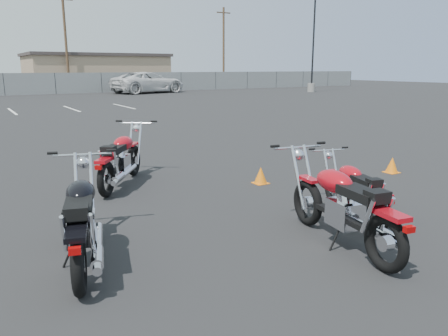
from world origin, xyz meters
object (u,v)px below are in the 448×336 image
white_van (148,76)px  motorcycle_second_black (82,220)px  motorcycle_third_red (356,190)px  motorcycle_rear_red (344,206)px  motorcycle_front_red (121,159)px

white_van → motorcycle_second_black: bearing=144.5°
motorcycle_third_red → motorcycle_rear_red: size_ratio=0.79×
motorcycle_front_red → motorcycle_third_red: bearing=-55.1°
motorcycle_front_red → white_van: 32.14m
motorcycle_front_red → white_van: white_van is taller
motorcycle_front_red → white_van: size_ratio=0.27×
motorcycle_second_black → motorcycle_third_red: motorcycle_second_black is taller
motorcycle_rear_red → white_van: (10.84, 33.99, 0.95)m
motorcycle_rear_red → white_van: 35.69m
motorcycle_third_red → motorcycle_rear_red: bearing=-144.6°
motorcycle_rear_red → white_van: white_van is taller
motorcycle_second_black → motorcycle_third_red: (3.98, -0.48, -0.10)m
motorcycle_front_red → motorcycle_rear_red: (1.48, -4.32, 0.01)m
motorcycle_second_black → white_van: size_ratio=0.30×
motorcycle_second_black → white_van: 35.58m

